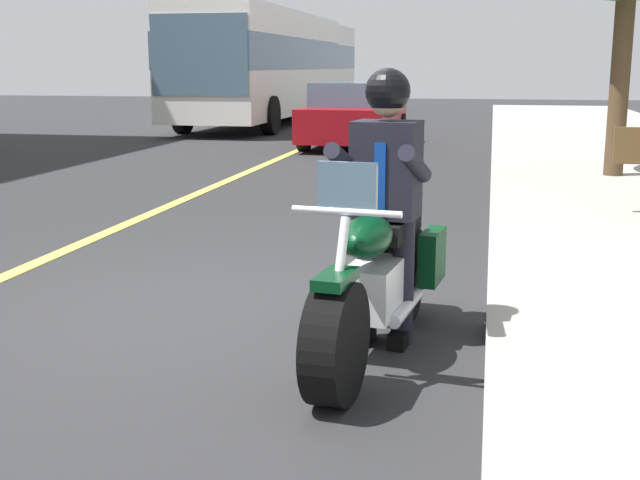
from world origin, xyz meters
TOP-DOWN VIEW (x-y plane):
  - ground_plane at (0.00, 0.00)m, footprint 80.00×80.00m
  - motorcycle_main at (0.50, 1.33)m, footprint 2.22×0.75m
  - rider_main at (0.31, 1.35)m, footprint 0.67×0.60m
  - bus_near at (-24.58, -5.18)m, footprint 11.05×2.70m
  - bus_far at (-18.79, -4.82)m, footprint 11.05×2.70m
  - car_dark at (-12.79, -1.01)m, footprint 4.60×1.92m

SIDE VIEW (x-z plane):
  - ground_plane at x=0.00m, z-range 0.00..0.00m
  - motorcycle_main at x=0.50m, z-range -0.18..1.08m
  - car_dark at x=-12.79m, z-range -0.01..1.39m
  - rider_main at x=0.31m, z-range 0.17..1.91m
  - bus_near at x=-24.58m, z-range 0.22..3.52m
  - bus_far at x=-18.79m, z-range 0.22..3.52m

